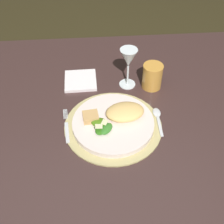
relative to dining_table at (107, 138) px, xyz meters
name	(u,v)px	position (x,y,z in m)	size (l,w,h in m)	color
ground_plane	(108,210)	(0.00, 0.00, -0.61)	(6.00, 6.00, 0.00)	#332A16
dining_table	(107,138)	(0.00, 0.00, 0.00)	(1.26, 1.03, 0.75)	#3B2625
placemat	(113,126)	(0.02, -0.06, 0.14)	(0.33, 0.33, 0.01)	tan
dinner_plate	(113,123)	(0.02, -0.06, 0.15)	(0.28, 0.28, 0.02)	silver
pasta_serving	(125,112)	(0.06, -0.04, 0.18)	(0.13, 0.09, 0.04)	#ECBB6C
salad_greens	(102,126)	(-0.02, -0.09, 0.17)	(0.08, 0.09, 0.03)	#457015
bread_piece	(91,117)	(-0.06, -0.05, 0.17)	(0.05, 0.05, 0.02)	tan
fork	(67,127)	(-0.14, -0.06, 0.15)	(0.03, 0.16, 0.00)	silver
spoon	(158,117)	(0.18, -0.04, 0.15)	(0.03, 0.13, 0.01)	silver
napkin	(81,81)	(-0.09, 0.19, 0.14)	(0.12, 0.13, 0.01)	white
wine_glass	(128,60)	(0.09, 0.15, 0.26)	(0.07, 0.07, 0.16)	silver
amber_tumbler	(152,76)	(0.19, 0.14, 0.19)	(0.08, 0.08, 0.10)	gold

